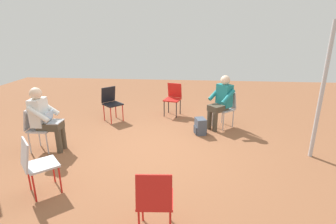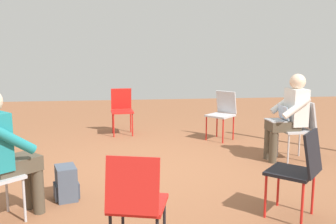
# 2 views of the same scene
# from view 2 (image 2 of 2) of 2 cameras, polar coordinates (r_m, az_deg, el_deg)

# --- Properties ---
(ground_plane) EXTENTS (14.00, 14.00, 0.00)m
(ground_plane) POSITION_cam_2_polar(r_m,az_deg,el_deg) (5.00, -2.71, -8.85)
(ground_plane) COLOR brown
(chair_east) EXTENTS (0.46, 0.43, 0.85)m
(chair_east) POSITION_cam_2_polar(r_m,az_deg,el_deg) (7.03, -7.05, 0.64)
(chair_east) COLOR red
(chair_east) RESTS_ON ground
(chair_west) EXTENTS (0.52, 0.49, 0.85)m
(chair_west) POSITION_cam_2_polar(r_m,az_deg,el_deg) (2.80, -4.86, -13.23)
(chair_west) COLOR red
(chair_west) RESTS_ON ground
(chair_southwest) EXTENTS (0.58, 0.59, 0.85)m
(chair_southwest) POSITION_cam_2_polar(r_m,az_deg,el_deg) (3.71, 19.33, -7.98)
(chair_southwest) COLOR black
(chair_southwest) RESTS_ON ground
(chair_south) EXTENTS (0.41, 0.45, 0.85)m
(chair_south) POSITION_cam_2_polar(r_m,az_deg,el_deg) (5.66, 19.46, -2.02)
(chair_south) COLOR #B7B7BC
(chair_south) RESTS_ON ground
(chair_southeast) EXTENTS (0.58, 0.59, 0.85)m
(chair_southeast) POSITION_cam_2_polar(r_m,az_deg,el_deg) (6.62, 8.30, 0.06)
(chair_southeast) COLOR #B7B7BC
(chair_southeast) RESTS_ON ground
(person_with_laptop) EXTENTS (0.50, 0.53, 1.24)m
(person_with_laptop) POSITION_cam_2_polar(r_m,az_deg,el_deg) (5.55, 18.02, -0.10)
(person_with_laptop) COLOR #4C4233
(person_with_laptop) RESTS_ON ground
(person_in_teal) EXTENTS (0.63, 0.63, 1.24)m
(person_in_teal) POSITION_cam_2_polar(r_m,az_deg,el_deg) (3.73, -23.77, -5.00)
(person_in_teal) COLOR #4C4233
(person_in_teal) RESTS_ON ground
(backpack_near_laptop_user) EXTENTS (0.32, 0.29, 0.36)m
(backpack_near_laptop_user) POSITION_cam_2_polar(r_m,az_deg,el_deg) (4.18, -15.24, -10.66)
(backpack_near_laptop_user) COLOR #475160
(backpack_near_laptop_user) RESTS_ON ground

